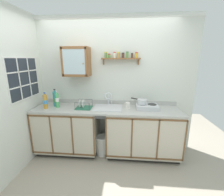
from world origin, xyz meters
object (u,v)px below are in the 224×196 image
(bottle_juice_amber_0, at_px, (45,101))
(trash_bin, at_px, (102,145))
(bottle_detergent_teal_1, at_px, (55,99))
(saucepan, at_px, (142,101))
(hot_plate_stove, at_px, (147,107))
(dish_rack, at_px, (83,106))
(mug, at_px, (128,105))
(wall_cabinet, at_px, (77,62))
(bottle_soda_green_2, at_px, (57,100))
(sink, at_px, (108,110))

(bottle_juice_amber_0, relative_size, trash_bin, 0.81)
(bottle_detergent_teal_1, bearing_deg, trash_bin, -6.56)
(saucepan, bearing_deg, hot_plate_stove, -14.21)
(bottle_juice_amber_0, height_order, dish_rack, bottle_juice_amber_0)
(mug, relative_size, wall_cabinet, 0.22)
(hot_plate_stove, relative_size, mug, 3.34)
(mug, bearing_deg, bottle_detergent_teal_1, 179.96)
(mug, bearing_deg, dish_rack, -175.04)
(dish_rack, relative_size, wall_cabinet, 0.54)
(bottle_soda_green_2, bearing_deg, mug, 3.12)
(sink, xyz_separation_m, hot_plate_stove, (0.72, 0.00, 0.08))
(bottle_detergent_teal_1, relative_size, wall_cabinet, 0.64)
(sink, relative_size, bottle_juice_amber_0, 1.71)
(sink, height_order, dish_rack, sink)
(saucepan, distance_m, bottle_detergent_teal_1, 1.63)
(dish_rack, bearing_deg, bottle_juice_amber_0, -173.12)
(bottle_juice_amber_0, bearing_deg, saucepan, 5.36)
(bottle_juice_amber_0, bearing_deg, bottle_detergent_teal_1, 52.64)
(saucepan, distance_m, bottle_juice_amber_0, 1.75)
(saucepan, bearing_deg, wall_cabinet, 175.93)
(trash_bin, bearing_deg, bottle_soda_green_2, 177.79)
(saucepan, xyz_separation_m, trash_bin, (-0.72, -0.11, -0.85))
(hot_plate_stove, distance_m, wall_cabinet, 1.52)
(bottle_juice_amber_0, bearing_deg, hot_plate_stove, 4.34)
(saucepan, relative_size, bottle_soda_green_2, 0.92)
(bottle_soda_green_2, bearing_deg, saucepan, 3.04)
(mug, bearing_deg, sink, -177.50)
(sink, bearing_deg, saucepan, 2.53)
(hot_plate_stove, relative_size, bottle_juice_amber_0, 1.28)
(sink, xyz_separation_m, dish_rack, (-0.45, -0.05, 0.07))
(mug, distance_m, trash_bin, 0.91)
(sink, distance_m, mug, 0.38)
(bottle_detergent_teal_1, distance_m, trash_bin, 1.26)
(bottle_soda_green_2, distance_m, mug, 1.31)
(dish_rack, xyz_separation_m, trash_bin, (0.35, -0.03, -0.76))
(hot_plate_stove, height_order, mug, mug)
(bottle_juice_amber_0, relative_size, bottle_soda_green_2, 0.97)
(bottle_soda_green_2, xyz_separation_m, trash_bin, (0.84, -0.03, -0.87))
(sink, distance_m, bottle_detergent_teal_1, 1.02)
(mug, bearing_deg, wall_cabinet, 174.16)
(saucepan, xyz_separation_m, dish_rack, (-1.07, -0.08, -0.10))
(wall_cabinet, bearing_deg, dish_rack, -51.40)
(bottle_soda_green_2, bearing_deg, hot_plate_stove, 2.02)
(mug, height_order, wall_cabinet, wall_cabinet)
(saucepan, distance_m, mug, 0.27)
(dish_rack, bearing_deg, sink, 6.99)
(dish_rack, distance_m, wall_cabinet, 0.82)
(wall_cabinet, bearing_deg, mug, -5.84)
(hot_plate_stove, bearing_deg, bottle_detergent_teal_1, 179.54)
(hot_plate_stove, distance_m, dish_rack, 1.17)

